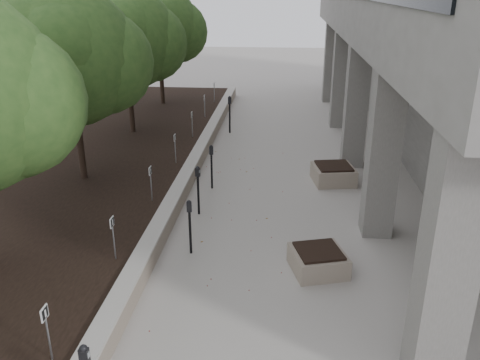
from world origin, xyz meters
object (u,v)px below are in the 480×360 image
at_px(planter_back, 333,173).
at_px(planter_front, 318,260).
at_px(parking_meter_5, 230,115).
at_px(parking_meter_2, 190,227).
at_px(crabapple_tree_3, 73,86).
at_px(crabapple_tree_5, 160,45).
at_px(parking_meter_4, 212,167).
at_px(parking_meter_3, 198,190).
at_px(crabapple_tree_4, 127,60).

bearing_deg(planter_back, planter_front, -98.27).
height_order(parking_meter_5, planter_front, parking_meter_5).
bearing_deg(parking_meter_2, crabapple_tree_3, 129.33).
bearing_deg(planter_front, crabapple_tree_5, 115.65).
relative_size(parking_meter_4, parking_meter_5, 0.88).
height_order(crabapple_tree_5, parking_meter_3, crabapple_tree_5).
bearing_deg(planter_back, parking_meter_2, -127.27).
bearing_deg(crabapple_tree_4, planter_front, -53.16).
bearing_deg(crabapple_tree_3, parking_meter_2, -41.86).
relative_size(parking_meter_5, planter_back, 1.28).
height_order(crabapple_tree_4, parking_meter_3, crabapple_tree_4).
distance_m(crabapple_tree_3, parking_meter_4, 4.51).
bearing_deg(planter_front, parking_meter_2, 170.27).
xyz_separation_m(crabapple_tree_4, parking_meter_2, (3.84, -8.44, -2.46)).
xyz_separation_m(crabapple_tree_4, parking_meter_4, (3.76, -4.54, -2.44)).
height_order(parking_meter_3, planter_front, parking_meter_3).
bearing_deg(parking_meter_4, planter_front, -63.79).
xyz_separation_m(crabapple_tree_4, planter_back, (7.45, -3.69, -2.84)).
height_order(planter_front, planter_back, planter_back).
height_order(parking_meter_2, parking_meter_5, parking_meter_5).
relative_size(crabapple_tree_3, planter_back, 4.51).
height_order(crabapple_tree_3, crabapple_tree_4, same).
distance_m(crabapple_tree_5, parking_meter_2, 14.19).
bearing_deg(crabapple_tree_4, parking_meter_5, 22.67).
bearing_deg(crabapple_tree_3, planter_back, 9.98).
bearing_deg(planter_back, parking_meter_4, -167.00).
bearing_deg(parking_meter_2, planter_front, -18.54).
xyz_separation_m(crabapple_tree_4, crabapple_tree_5, (0.00, 5.00, 0.00)).
relative_size(crabapple_tree_3, crabapple_tree_5, 1.00).
bearing_deg(crabapple_tree_3, parking_meter_3, -20.30).
bearing_deg(parking_meter_5, crabapple_tree_3, -135.55).
bearing_deg(parking_meter_5, planter_back, -70.21).
distance_m(parking_meter_4, parking_meter_5, 6.06).
relative_size(crabapple_tree_5, planter_front, 5.03).
relative_size(parking_meter_3, parking_meter_4, 1.00).
distance_m(crabapple_tree_5, planter_back, 11.79).
xyz_separation_m(crabapple_tree_3, parking_meter_5, (3.64, 6.52, -2.35)).
distance_m(crabapple_tree_3, parking_meter_2, 5.71).
bearing_deg(parking_meter_4, crabapple_tree_3, 179.49).
bearing_deg(planter_front, parking_meter_5, 106.26).
xyz_separation_m(parking_meter_4, planter_back, (3.68, 0.85, -0.40)).
bearing_deg(crabapple_tree_3, parking_meter_4, 6.97).
distance_m(crabapple_tree_3, parking_meter_3, 4.61).
bearing_deg(crabapple_tree_5, parking_meter_3, -72.09).
xyz_separation_m(crabapple_tree_3, planter_front, (6.69, -3.93, -2.87)).
height_order(crabapple_tree_4, planter_front, crabapple_tree_4).
relative_size(crabapple_tree_3, parking_meter_3, 3.98).
relative_size(parking_meter_2, parking_meter_4, 0.97).
xyz_separation_m(crabapple_tree_5, parking_meter_2, (3.84, -13.44, -2.46)).
relative_size(parking_meter_2, parking_meter_3, 0.97).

